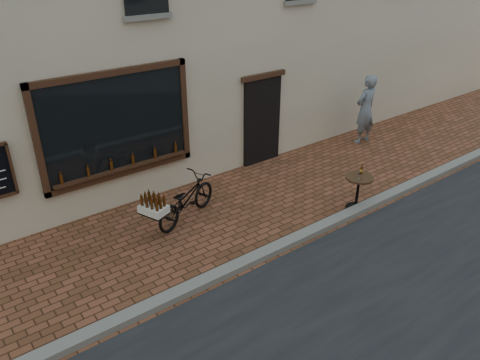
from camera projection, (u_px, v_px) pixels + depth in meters
ground at (299, 248)px, 8.79m from camera, size 90.00×90.00×0.00m
kerb at (292, 241)px, 8.90m from camera, size 90.00×0.25×0.12m
cargo_bicycle at (185, 200)px, 9.49m from camera, size 2.06×1.24×0.97m
bistro_table at (358, 186)px, 9.86m from camera, size 0.59×0.59×1.01m
pedestrian at (365, 109)px, 13.01m from camera, size 0.72×0.49×1.93m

